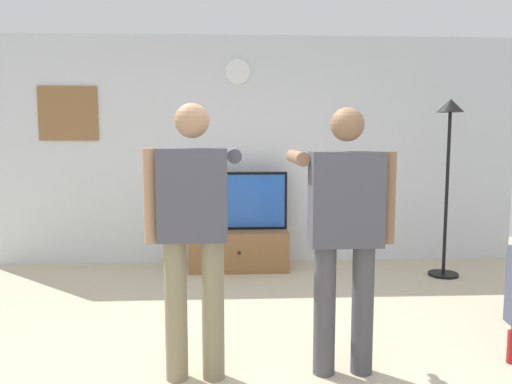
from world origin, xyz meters
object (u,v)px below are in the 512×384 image
(person_standing_nearer_lamp, at_px, (194,225))
(tv_stand, at_px, (239,249))
(television, at_px, (239,201))
(wall_clock, at_px, (238,72))
(floor_lamp, at_px, (449,151))
(person_standing_nearer_couch, at_px, (345,224))
(beverage_bottle, at_px, (512,346))
(framed_picture, at_px, (68,114))

(person_standing_nearer_lamp, bearing_deg, tv_stand, 83.11)
(tv_stand, relative_size, television, 1.00)
(wall_clock, relative_size, floor_lamp, 0.15)
(person_standing_nearer_couch, xyz_separation_m, beverage_bottle, (1.18, 0.07, -0.86))
(person_standing_nearer_lamp, bearing_deg, wall_clock, 83.79)
(framed_picture, distance_m, person_standing_nearer_couch, 3.97)
(floor_lamp, height_order, beverage_bottle, floor_lamp)
(tv_stand, xyz_separation_m, television, (-0.00, 0.05, 0.56))
(person_standing_nearer_lamp, relative_size, beverage_bottle, 5.89)
(tv_stand, height_order, floor_lamp, floor_lamp)
(tv_stand, bearing_deg, framed_picture, 171.50)
(television, height_order, floor_lamp, floor_lamp)
(television, relative_size, person_standing_nearer_lamp, 0.65)
(wall_clock, bearing_deg, television, -90.00)
(wall_clock, bearing_deg, person_standing_nearer_lamp, -96.21)
(beverage_bottle, bearing_deg, framed_picture, 143.35)
(floor_lamp, bearing_deg, television, 168.22)
(television, distance_m, person_standing_nearer_couch, 2.71)
(floor_lamp, height_order, person_standing_nearer_lamp, floor_lamp)
(wall_clock, distance_m, person_standing_nearer_couch, 3.22)
(television, xyz_separation_m, person_standing_nearer_lamp, (-0.32, -2.66, 0.20))
(person_standing_nearer_couch, bearing_deg, beverage_bottle, 3.20)
(floor_lamp, relative_size, person_standing_nearer_couch, 1.13)
(tv_stand, relative_size, wall_clock, 3.87)
(person_standing_nearer_lamp, distance_m, beverage_bottle, 2.30)
(person_standing_nearer_couch, bearing_deg, framed_picture, 132.14)
(wall_clock, bearing_deg, framed_picture, 179.85)
(person_standing_nearer_lamp, bearing_deg, beverage_bottle, 2.46)
(beverage_bottle, bearing_deg, floor_lamp, 78.25)
(television, bearing_deg, floor_lamp, -11.78)
(framed_picture, bearing_deg, floor_lamp, -9.64)
(floor_lamp, bearing_deg, wall_clock, 162.41)
(tv_stand, distance_m, beverage_bottle, 3.10)
(framed_picture, bearing_deg, tv_stand, -8.50)
(wall_clock, height_order, beverage_bottle, wall_clock)
(framed_picture, xyz_separation_m, person_standing_nearer_lamp, (1.66, -2.91, -0.81))
(framed_picture, height_order, floor_lamp, framed_picture)
(person_standing_nearer_couch, bearing_deg, floor_lamp, 53.30)
(framed_picture, height_order, person_standing_nearer_couch, framed_picture)
(tv_stand, relative_size, person_standing_nearer_lamp, 0.65)
(floor_lamp, relative_size, beverage_bottle, 6.56)
(tv_stand, bearing_deg, television, 90.00)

